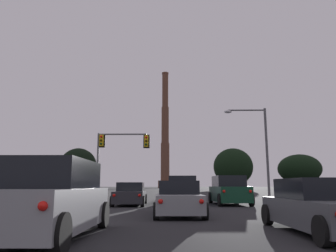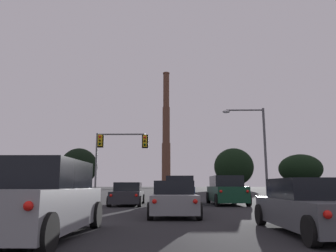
{
  "view_description": "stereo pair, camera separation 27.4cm",
  "coord_description": "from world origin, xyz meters",
  "px_view_note": "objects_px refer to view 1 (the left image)",
  "views": [
    {
      "loc": [
        -0.35,
        -0.03,
        1.24
      ],
      "look_at": [
        -1.3,
        57.07,
        11.62
      ],
      "focal_mm": 35.0,
      "sensor_mm": 36.0,
      "label": 1
    },
    {
      "loc": [
        -0.08,
        -0.02,
        1.24
      ],
      "look_at": [
        -1.3,
        57.07,
        11.62
      ],
      "focal_mm": 35.0,
      "sensor_mm": 36.0,
      "label": 2
    }
  ],
  "objects_px": {
    "sedan_right_lane_third": "(321,207)",
    "sedan_left_lane_front": "(130,194)",
    "traffic_light_overhead_left": "(115,149)",
    "smokestack": "(165,141)",
    "suv_center_lane_front": "(183,190)",
    "suv_right_lane_front": "(229,191)",
    "sedan_center_lane_second": "(179,199)",
    "suv_left_lane_third": "(50,200)",
    "street_lamp": "(259,142)"
  },
  "relations": [
    {
      "from": "sedan_right_lane_third",
      "to": "sedan_left_lane_front",
      "type": "bearing_deg",
      "value": 117.32
    },
    {
      "from": "traffic_light_overhead_left",
      "to": "smokestack",
      "type": "height_order",
      "value": "smokestack"
    },
    {
      "from": "sedan_left_lane_front",
      "to": "suv_center_lane_front",
      "type": "bearing_deg",
      "value": 17.61
    },
    {
      "from": "suv_center_lane_front",
      "to": "traffic_light_overhead_left",
      "type": "height_order",
      "value": "traffic_light_overhead_left"
    },
    {
      "from": "suv_right_lane_front",
      "to": "sedan_center_lane_second",
      "type": "height_order",
      "value": "suv_right_lane_front"
    },
    {
      "from": "sedan_right_lane_third",
      "to": "smokestack",
      "type": "bearing_deg",
      "value": 92.01
    },
    {
      "from": "sedan_right_lane_third",
      "to": "suv_left_lane_third",
      "type": "bearing_deg",
      "value": -173.57
    },
    {
      "from": "suv_center_lane_front",
      "to": "suv_left_lane_third",
      "type": "xyz_separation_m",
      "value": [
        -3.63,
        -14.52,
        0.0
      ]
    },
    {
      "from": "suv_center_lane_front",
      "to": "street_lamp",
      "type": "bearing_deg",
      "value": 35.09
    },
    {
      "from": "suv_right_lane_front",
      "to": "suv_left_lane_third",
      "type": "xyz_separation_m",
      "value": [
        -6.64,
        -13.93,
        0.0
      ]
    },
    {
      "from": "suv_right_lane_front",
      "to": "sedan_center_lane_second",
      "type": "distance_m",
      "value": 8.55
    },
    {
      "from": "sedan_center_lane_second",
      "to": "suv_right_lane_front",
      "type": "bearing_deg",
      "value": 65.08
    },
    {
      "from": "suv_left_lane_third",
      "to": "sedan_right_lane_third",
      "type": "xyz_separation_m",
      "value": [
        6.9,
        0.89,
        -0.23
      ]
    },
    {
      "from": "suv_right_lane_front",
      "to": "smokestack",
      "type": "bearing_deg",
      "value": 91.03
    },
    {
      "from": "street_lamp",
      "to": "suv_right_lane_front",
      "type": "bearing_deg",
      "value": -125.79
    },
    {
      "from": "traffic_light_overhead_left",
      "to": "sedan_right_lane_third",
      "type": "bearing_deg",
      "value": -65.81
    },
    {
      "from": "sedan_center_lane_second",
      "to": "suv_left_lane_third",
      "type": "height_order",
      "value": "suv_left_lane_third"
    },
    {
      "from": "sedan_center_lane_second",
      "to": "sedan_left_lane_front",
      "type": "bearing_deg",
      "value": 111.22
    },
    {
      "from": "suv_center_lane_front",
      "to": "suv_right_lane_front",
      "type": "relative_size",
      "value": 1.0
    },
    {
      "from": "sedan_right_lane_third",
      "to": "street_lamp",
      "type": "bearing_deg",
      "value": 79.11
    },
    {
      "from": "suv_center_lane_front",
      "to": "suv_left_lane_third",
      "type": "distance_m",
      "value": 14.97
    },
    {
      "from": "smokestack",
      "to": "traffic_light_overhead_left",
      "type": "bearing_deg",
      "value": -90.4
    },
    {
      "from": "street_lamp",
      "to": "smokestack",
      "type": "xyz_separation_m",
      "value": [
        -11.32,
        142.65,
        19.27
      ]
    },
    {
      "from": "suv_left_lane_third",
      "to": "sedan_right_lane_third",
      "type": "bearing_deg",
      "value": 6.87
    },
    {
      "from": "suv_left_lane_third",
      "to": "sedan_left_lane_front",
      "type": "distance_m",
      "value": 13.29
    },
    {
      "from": "sedan_center_lane_second",
      "to": "sedan_right_lane_third",
      "type": "distance_m",
      "value": 6.38
    },
    {
      "from": "suv_left_lane_third",
      "to": "suv_right_lane_front",
      "type": "bearing_deg",
      "value": 64.02
    },
    {
      "from": "sedan_center_lane_second",
      "to": "street_lamp",
      "type": "bearing_deg",
      "value": 60.19
    },
    {
      "from": "suv_right_lane_front",
      "to": "sedan_right_lane_third",
      "type": "xyz_separation_m",
      "value": [
        0.26,
        -13.04,
        -0.23
      ]
    },
    {
      "from": "smokestack",
      "to": "street_lamp",
      "type": "bearing_deg",
      "value": -85.46
    },
    {
      "from": "suv_right_lane_front",
      "to": "smokestack",
      "type": "relative_size",
      "value": 0.08
    },
    {
      "from": "suv_right_lane_front",
      "to": "sedan_center_lane_second",
      "type": "relative_size",
      "value": 1.05
    },
    {
      "from": "sedan_left_lane_front",
      "to": "traffic_light_overhead_left",
      "type": "xyz_separation_m",
      "value": [
        -2.52,
        8.03,
        3.85
      ]
    },
    {
      "from": "suv_center_lane_front",
      "to": "suv_right_lane_front",
      "type": "height_order",
      "value": "same"
    },
    {
      "from": "sedan_center_lane_second",
      "to": "sedan_right_lane_third",
      "type": "xyz_separation_m",
      "value": [
        3.68,
        -5.21,
        0.0
      ]
    },
    {
      "from": "sedan_left_lane_front",
      "to": "traffic_light_overhead_left",
      "type": "height_order",
      "value": "traffic_light_overhead_left"
    },
    {
      "from": "traffic_light_overhead_left",
      "to": "smokestack",
      "type": "relative_size",
      "value": 0.1
    },
    {
      "from": "suv_center_lane_front",
      "to": "smokestack",
      "type": "relative_size",
      "value": 0.08
    },
    {
      "from": "suv_left_lane_third",
      "to": "sedan_right_lane_third",
      "type": "distance_m",
      "value": 6.96
    },
    {
      "from": "sedan_left_lane_front",
      "to": "traffic_light_overhead_left",
      "type": "bearing_deg",
      "value": 105.04
    },
    {
      "from": "smokestack",
      "to": "suv_left_lane_third",
      "type": "bearing_deg",
      "value": -89.54
    },
    {
      "from": "sedan_center_lane_second",
      "to": "smokestack",
      "type": "xyz_separation_m",
      "value": [
        -4.52,
        155.15,
        23.34
      ]
    },
    {
      "from": "suv_left_lane_third",
      "to": "street_lamp",
      "type": "relative_size",
      "value": 0.65
    },
    {
      "from": "street_lamp",
      "to": "sedan_center_lane_second",
      "type": "bearing_deg",
      "value": -118.54
    },
    {
      "from": "street_lamp",
      "to": "smokestack",
      "type": "height_order",
      "value": "smokestack"
    },
    {
      "from": "sedan_right_lane_third",
      "to": "traffic_light_overhead_left",
      "type": "height_order",
      "value": "traffic_light_overhead_left"
    },
    {
      "from": "suv_right_lane_front",
      "to": "sedan_center_lane_second",
      "type": "bearing_deg",
      "value": -115.71
    },
    {
      "from": "suv_left_lane_third",
      "to": "sedan_right_lane_third",
      "type": "relative_size",
      "value": 1.04
    },
    {
      "from": "smokestack",
      "to": "sedan_right_lane_third",
      "type": "bearing_deg",
      "value": -87.07
    },
    {
      "from": "sedan_center_lane_second",
      "to": "sedan_right_lane_third",
      "type": "relative_size",
      "value": 1.0
    }
  ]
}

